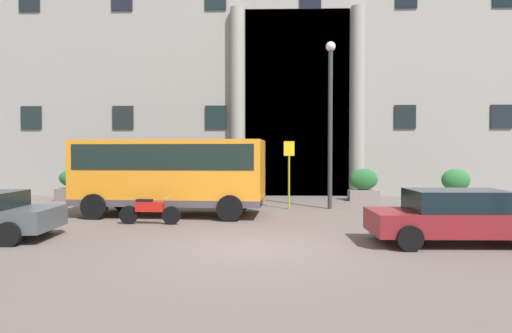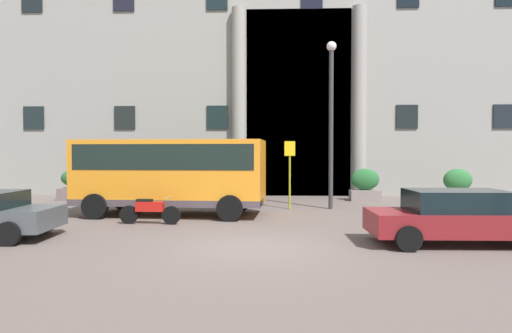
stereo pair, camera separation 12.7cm
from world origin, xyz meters
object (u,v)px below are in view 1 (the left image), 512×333
at_px(parked_compact_extra, 457,216).
at_px(hedge_planter_west, 364,185).
at_px(hedge_planter_entrance_right, 235,185).
at_px(hedge_planter_far_west, 80,185).
at_px(bus_stop_sign, 289,167).
at_px(lamppost_plaza_centre, 330,111).
at_px(hedge_planter_entrance_left, 456,186).
at_px(hedge_planter_far_east, 158,188).
at_px(orange_minibus, 171,171).
at_px(scooter_by_planter, 149,210).

bearing_deg(parked_compact_extra, hedge_planter_west, 89.99).
bearing_deg(hedge_planter_west, hedge_planter_entrance_right, -174.94).
relative_size(hedge_planter_far_west, parked_compact_extra, 0.49).
relative_size(bus_stop_sign, hedge_planter_entrance_right, 1.60).
bearing_deg(parked_compact_extra, lamppost_plaza_centre, 107.21).
distance_m(bus_stop_sign, hedge_planter_entrance_left, 8.76).
bearing_deg(hedge_planter_far_east, hedge_planter_far_west, 178.54).
bearing_deg(hedge_planter_entrance_left, hedge_planter_far_east, -179.61).
distance_m(orange_minibus, hedge_planter_entrance_right, 5.11).
distance_m(hedge_planter_west, hedge_planter_far_east, 10.07).
xyz_separation_m(hedge_planter_west, parked_compact_extra, (0.13, -10.04, -0.05)).
relative_size(bus_stop_sign, lamppost_plaza_centre, 0.41).
bearing_deg(hedge_planter_far_east, lamppost_plaza_centre, -19.37).
relative_size(orange_minibus, hedge_planter_entrance_left, 4.45).
distance_m(scooter_by_planter, lamppost_plaza_centre, 8.48).
distance_m(hedge_planter_far_west, hedge_planter_entrance_right, 7.70).
height_order(bus_stop_sign, hedge_planter_entrance_left, bus_stop_sign).
height_order(hedge_planter_west, scooter_by_planter, hedge_planter_west).
height_order(hedge_planter_west, hedge_planter_far_east, hedge_planter_west).
xyz_separation_m(bus_stop_sign, hedge_planter_entrance_left, (8.17, 3.03, -0.97)).
bearing_deg(orange_minibus, bus_stop_sign, 26.47).
distance_m(parked_compact_extra, scooter_by_planter, 9.15).
relative_size(hedge_planter_far_west, lamppost_plaza_centre, 0.31).
xyz_separation_m(hedge_planter_far_west, hedge_planter_entrance_left, (18.34, -0.00, -0.01)).
xyz_separation_m(hedge_planter_west, scooter_by_planter, (-8.59, -7.25, -0.30)).
distance_m(bus_stop_sign, parked_compact_extra, 7.89).
xyz_separation_m(hedge_planter_far_west, hedge_planter_far_east, (3.93, -0.10, -0.17)).
height_order(parked_compact_extra, lamppost_plaza_centre, lamppost_plaza_centre).
distance_m(hedge_planter_far_west, hedge_planter_far_east, 3.93).
height_order(orange_minibus, hedge_planter_entrance_right, orange_minibus).
bearing_deg(hedge_planter_entrance_left, orange_minibus, -158.76).
bearing_deg(scooter_by_planter, hedge_planter_far_west, 130.96).
distance_m(bus_stop_sign, hedge_planter_west, 5.13).
bearing_deg(hedge_planter_far_east, hedge_planter_west, 2.04).
distance_m(orange_minibus, scooter_by_planter, 2.43).
height_order(hedge_planter_far_west, lamppost_plaza_centre, lamppost_plaza_centre).
height_order(orange_minibus, hedge_planter_west, orange_minibus).
bearing_deg(hedge_planter_entrance_left, parked_compact_extra, -113.36).
height_order(bus_stop_sign, hedge_planter_entrance_right, bus_stop_sign).
distance_m(hedge_planter_far_west, lamppost_plaza_centre, 12.67).
bearing_deg(hedge_planter_west, orange_minibus, -148.05).
xyz_separation_m(hedge_planter_far_east, parked_compact_extra, (10.19, -9.68, 0.11)).
bearing_deg(hedge_planter_far_east, bus_stop_sign, -25.12).
distance_m(bus_stop_sign, hedge_planter_far_east, 6.99).
bearing_deg(hedge_planter_entrance_left, hedge_planter_far_west, 180.00).
relative_size(hedge_planter_far_west, hedge_planter_entrance_left, 1.35).
relative_size(orange_minibus, hedge_planter_far_east, 4.08).
bearing_deg(hedge_planter_far_west, orange_minibus, -40.83).
xyz_separation_m(scooter_by_planter, lamppost_plaza_centre, (6.48, 4.10, 3.62)).
relative_size(hedge_planter_west, hedge_planter_entrance_right, 0.89).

